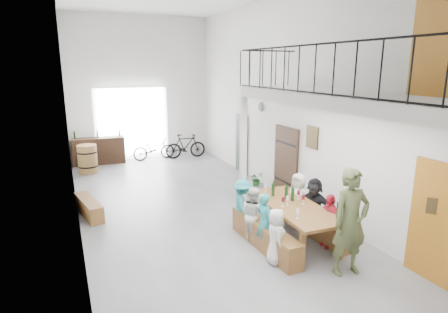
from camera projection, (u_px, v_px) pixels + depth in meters
name	position (u px, v px, depth m)	size (l,w,h in m)	color
floor	(191.00, 207.00, 9.86)	(12.00, 12.00, 0.00)	slate
room_walls	(188.00, 68.00, 9.02)	(12.00, 12.00, 12.00)	white
gateway_portal	(132.00, 124.00, 14.67)	(2.80, 0.08, 2.80)	white
right_wall_decor	(323.00, 147.00, 8.83)	(0.07, 8.28, 5.07)	#9E611A
balcony	(338.00, 101.00, 7.14)	(1.52, 5.62, 4.00)	silver
tasting_table	(293.00, 209.00, 7.82)	(1.12, 2.48, 0.79)	brown
bench_inner	(265.00, 236.00, 7.59)	(0.35, 2.21, 0.51)	brown
bench_wall	(313.00, 225.00, 8.15)	(0.27, 2.06, 0.47)	brown
tableware	(287.00, 195.00, 7.98)	(0.70, 1.66, 0.35)	black
side_bench	(89.00, 207.00, 9.24)	(0.33, 1.49, 0.42)	brown
oak_barrel	(88.00, 159.00, 12.90)	(0.67, 0.67, 0.98)	olive
serving_counter	(99.00, 151.00, 14.10)	(1.89, 0.53, 1.00)	#382213
counter_bottles	(97.00, 134.00, 13.95)	(1.64, 0.24, 0.28)	black
guest_left_a	(276.00, 236.00, 6.94)	(0.52, 0.34, 1.07)	silver
guest_left_b	(264.00, 222.00, 7.40)	(0.44, 0.29, 1.21)	teal
guest_left_c	(253.00, 214.00, 7.82)	(0.58, 0.45, 1.19)	silver
guest_left_d	(242.00, 205.00, 8.30)	(0.77, 0.45, 1.20)	teal
guest_right_a	(329.00, 221.00, 7.57)	(0.66, 0.28, 1.13)	#B41F2E
guest_right_b	(313.00, 205.00, 8.25)	(1.15, 0.37, 1.24)	black
guest_right_c	(298.00, 199.00, 8.61)	(0.61, 0.40, 1.25)	silver
host_standing	(350.00, 222.00, 6.51)	(0.71, 0.46, 1.94)	#454D2B
potted_plant	(256.00, 179.00, 11.58)	(0.39, 0.34, 0.43)	#17491B
bicycle_near	(154.00, 149.00, 14.73)	(0.58, 1.65, 0.87)	black
bicycle_far	(186.00, 146.00, 14.98)	(0.46, 1.63, 0.98)	black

